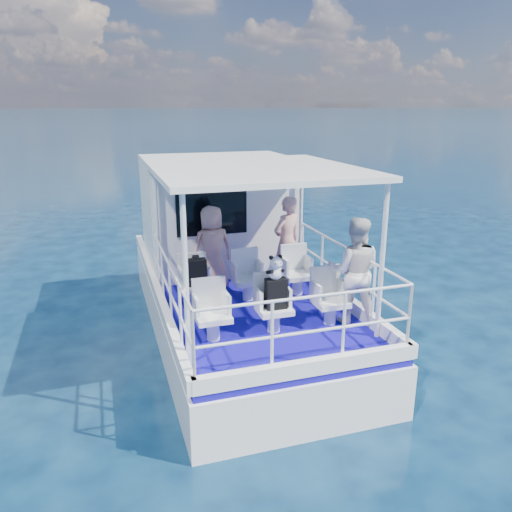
{
  "coord_description": "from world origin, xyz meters",
  "views": [
    {
      "loc": [
        -2.25,
        -7.37,
        4.05
      ],
      "look_at": [
        -0.05,
        -0.4,
        1.85
      ],
      "focal_mm": 35.0,
      "sensor_mm": 36.0,
      "label": 1
    }
  ],
  "objects_px": {
    "passenger_port_fwd": "(212,248)",
    "panda": "(276,267)",
    "backpack_center": "(276,294)",
    "passenger_stbd_aft": "(354,271)"
  },
  "relations": [
    {
      "from": "passenger_stbd_aft",
      "to": "backpack_center",
      "type": "xyz_separation_m",
      "value": [
        -1.24,
        -0.02,
        -0.21
      ]
    },
    {
      "from": "passenger_port_fwd",
      "to": "backpack_center",
      "type": "relative_size",
      "value": 3.4
    },
    {
      "from": "passenger_stbd_aft",
      "to": "panda",
      "type": "height_order",
      "value": "passenger_stbd_aft"
    },
    {
      "from": "passenger_port_fwd",
      "to": "passenger_stbd_aft",
      "type": "bearing_deg",
      "value": 121.82
    },
    {
      "from": "panda",
      "to": "backpack_center",
      "type": "bearing_deg",
      "value": 29.13
    },
    {
      "from": "passenger_port_fwd",
      "to": "panda",
      "type": "xyz_separation_m",
      "value": [
        0.45,
        -2.06,
        0.24
      ]
    },
    {
      "from": "passenger_port_fwd",
      "to": "panda",
      "type": "distance_m",
      "value": 2.12
    },
    {
      "from": "passenger_port_fwd",
      "to": "backpack_center",
      "type": "bearing_deg",
      "value": 94.52
    },
    {
      "from": "backpack_center",
      "to": "passenger_stbd_aft",
      "type": "bearing_deg",
      "value": 0.92
    },
    {
      "from": "panda",
      "to": "passenger_stbd_aft",
      "type": "bearing_deg",
      "value": 1.23
    }
  ]
}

